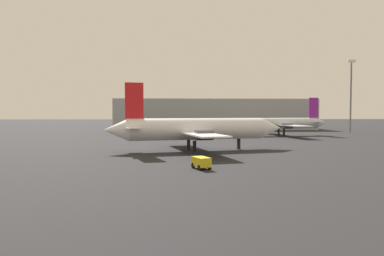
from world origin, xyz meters
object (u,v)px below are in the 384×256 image
(airplane_on_taxiway, at_px, (197,129))
(light_mast_right, at_px, (351,92))
(airplane_distant, at_px, (279,123))
(baggage_cart, at_px, (201,162))

(airplane_on_taxiway, relative_size, light_mast_right, 1.36)
(airplane_distant, xyz_separation_m, baggage_cart, (-24.12, -53.63, -2.54))
(baggage_cart, relative_size, light_mast_right, 0.12)
(light_mast_right, bearing_deg, baggage_cart, -126.59)
(airplane_on_taxiway, distance_m, airplane_distant, 42.01)
(airplane_on_taxiway, bearing_deg, light_mast_right, 31.40)
(baggage_cart, height_order, light_mast_right, light_mast_right)
(airplane_distant, relative_size, baggage_cart, 10.29)
(light_mast_right, bearing_deg, airplane_on_taxiway, -135.43)
(airplane_distant, distance_m, light_mast_right, 30.69)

